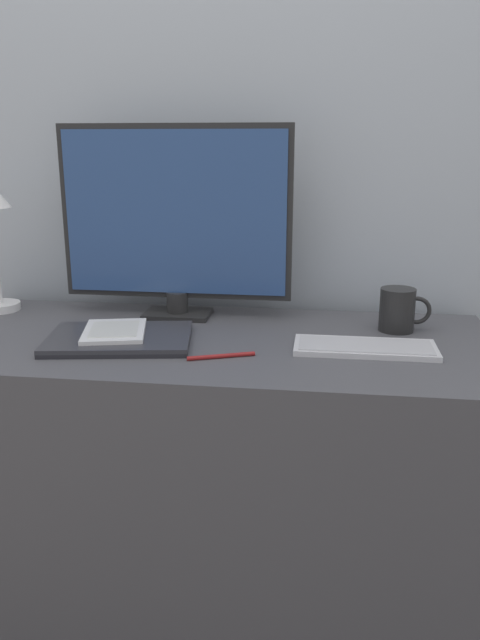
# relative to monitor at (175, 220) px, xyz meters

# --- Properties ---
(wall_back) EXTENTS (3.60, 0.05, 2.40)m
(wall_back) POSITION_rel_monitor_xyz_m (0.10, 0.19, 0.22)
(wall_back) COLOR #B2BCC6
(wall_back) RESTS_ON ground_plane
(desk) EXTENTS (1.32, 0.57, 0.74)m
(desk) POSITION_rel_monitor_xyz_m (0.10, -0.18, -0.61)
(desk) COLOR #4C4C51
(desk) RESTS_ON ground_plane
(monitor) EXTENTS (0.58, 0.11, 0.47)m
(monitor) POSITION_rel_monitor_xyz_m (0.00, 0.00, 0.00)
(monitor) COLOR #262626
(monitor) RESTS_ON desk
(keyboard) EXTENTS (0.30, 0.12, 0.01)m
(keyboard) POSITION_rel_monitor_xyz_m (0.46, -0.22, -0.24)
(keyboard) COLOR silver
(keyboard) RESTS_ON desk
(laptop) EXTENTS (0.34, 0.27, 0.02)m
(laptop) POSITION_rel_monitor_xyz_m (-0.08, -0.23, -0.24)
(laptop) COLOR #232328
(laptop) RESTS_ON desk
(ereader) EXTENTS (0.17, 0.20, 0.01)m
(ereader) POSITION_rel_monitor_xyz_m (-0.09, -0.22, -0.22)
(ereader) COLOR white
(ereader) RESTS_ON laptop
(coffee_mug) EXTENTS (0.12, 0.08, 0.10)m
(coffee_mug) POSITION_rel_monitor_xyz_m (0.54, -0.06, -0.20)
(coffee_mug) COLOR black
(coffee_mug) RESTS_ON desk
(pen) EXTENTS (0.14, 0.06, 0.01)m
(pen) POSITION_rel_monitor_xyz_m (0.16, -0.31, -0.24)
(pen) COLOR maroon
(pen) RESTS_ON desk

